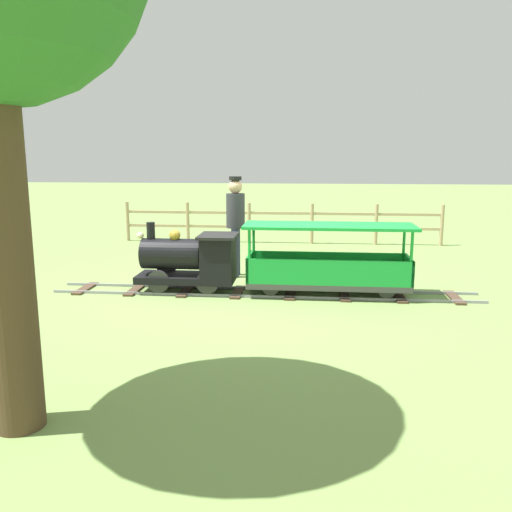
{
  "coord_description": "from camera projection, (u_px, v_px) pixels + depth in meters",
  "views": [
    {
      "loc": [
        -7.29,
        -0.76,
        1.95
      ],
      "look_at": [
        0.0,
        -0.05,
        0.55
      ],
      "focal_mm": 37.07,
      "sensor_mm": 36.0,
      "label": 1
    }
  ],
  "objects": [
    {
      "name": "conductor_person",
      "position": [
        236.0,
        218.0,
        8.49
      ],
      "size": [
        0.3,
        0.3,
        1.62
      ],
      "color": "#282D47",
      "rests_on": "ground_plane"
    },
    {
      "name": "ground_plane",
      "position": [
        252.0,
        294.0,
        7.56
      ],
      "size": [
        60.0,
        60.0,
        0.0
      ],
      "primitive_type": "plane",
      "color": "#75934C"
    },
    {
      "name": "fence_section",
      "position": [
        280.0,
        222.0,
        11.83
      ],
      "size": [
        0.08,
        7.13,
        0.9
      ],
      "color": "tan",
      "rests_on": "ground_plane"
    },
    {
      "name": "locomotive",
      "position": [
        191.0,
        259.0,
        7.55
      ],
      "size": [
        0.64,
        1.45,
        0.97
      ],
      "color": "black",
      "rests_on": "ground_plane"
    },
    {
      "name": "passenger_car",
      "position": [
        328.0,
        266.0,
        7.38
      ],
      "size": [
        0.74,
        2.35,
        0.97
      ],
      "color": "#3F3F3F",
      "rests_on": "ground_plane"
    },
    {
      "name": "track",
      "position": [
        264.0,
        293.0,
        7.54
      ],
      "size": [
        0.68,
        6.05,
        0.04
      ],
      "color": "gray",
      "rests_on": "ground_plane"
    }
  ]
}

